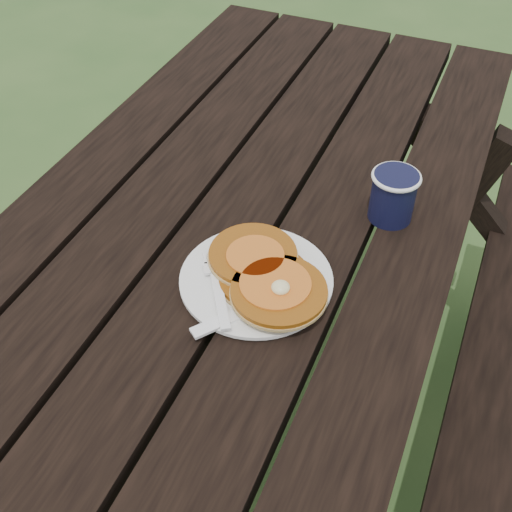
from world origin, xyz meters
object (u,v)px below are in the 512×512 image
at_px(coffee_cup, 393,193).
at_px(plate, 256,280).
at_px(pancake_stack, 266,275).
at_px(picnic_table, 219,388).

bearing_deg(coffee_cup, plate, -122.63).
bearing_deg(plate, pancake_stack, -7.48).
height_order(plate, pancake_stack, pancake_stack).
bearing_deg(pancake_stack, plate, 172.52).
distance_m(plate, coffee_cup, 0.28).
relative_size(picnic_table, pancake_stack, 8.78).
xyz_separation_m(picnic_table, coffee_cup, (0.25, 0.20, 0.43)).
distance_m(picnic_table, pancake_stack, 0.42).
height_order(plate, coffee_cup, coffee_cup).
bearing_deg(picnic_table, plate, -18.62).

